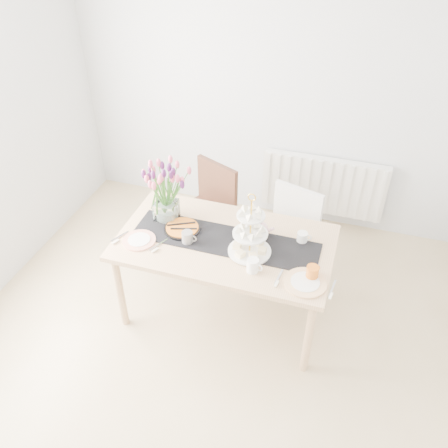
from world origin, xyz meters
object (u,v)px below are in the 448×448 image
(mug_white, at_px, (253,265))
(mug_orange, at_px, (312,273))
(tart_tin, at_px, (182,229))
(plate_left, at_px, (139,240))
(chair_white, at_px, (290,231))
(tulip_vase, at_px, (164,184))
(mug_grey, at_px, (187,237))
(teapot, at_px, (259,229))
(cream_jug, at_px, (302,237))
(radiator, at_px, (323,185))
(cake_stand, at_px, (250,238))
(plate_right, at_px, (305,283))
(dining_table, at_px, (225,248))
(chair_brown, at_px, (209,205))

(mug_white, relative_size, mug_orange, 1.00)
(tart_tin, bearing_deg, plate_left, -140.43)
(chair_white, xyz_separation_m, tulip_vase, (-0.91, -0.45, 0.57))
(mug_grey, bearing_deg, teapot, 24.72)
(cream_jug, distance_m, mug_grey, 0.85)
(radiator, relative_size, tart_tin, 4.32)
(tulip_vase, distance_m, mug_white, 0.92)
(tulip_vase, bearing_deg, mug_white, -25.01)
(cake_stand, height_order, mug_white, cake_stand)
(cake_stand, bearing_deg, mug_grey, -176.30)
(cream_jug, xyz_separation_m, plate_right, (0.10, -0.43, -0.03))
(cake_stand, bearing_deg, mug_orange, -14.95)
(cream_jug, bearing_deg, tart_tin, -177.64)
(cake_stand, bearing_deg, teapot, 85.34)
(chair_white, relative_size, tulip_vase, 1.47)
(radiator, bearing_deg, mug_orange, -85.84)
(mug_orange, distance_m, plate_right, 0.08)
(cake_stand, relative_size, tart_tin, 1.65)
(dining_table, bearing_deg, mug_grey, -157.75)
(tulip_vase, relative_size, mug_orange, 5.92)
(chair_brown, bearing_deg, radiator, 63.44)
(tulip_vase, distance_m, plate_left, 0.46)
(dining_table, relative_size, mug_orange, 15.91)
(radiator, relative_size, dining_table, 0.75)
(tart_tin, bearing_deg, mug_orange, -12.00)
(chair_brown, height_order, chair_white, chair_brown)
(plate_left, relative_size, plate_right, 0.85)
(tulip_vase, bearing_deg, cake_stand, -14.94)
(dining_table, bearing_deg, mug_orange, -16.51)
(dining_table, height_order, mug_grey, mug_grey)
(radiator, distance_m, cream_jug, 1.33)
(mug_white, bearing_deg, cream_jug, 70.23)
(chair_brown, distance_m, cream_jug, 1.09)
(tulip_vase, bearing_deg, teapot, 0.07)
(mug_grey, distance_m, plate_left, 0.36)
(tart_tin, distance_m, plate_left, 0.34)
(radiator, bearing_deg, chair_brown, -141.06)
(mug_white, bearing_deg, mug_grey, 177.68)
(mug_grey, height_order, plate_left, mug_grey)
(chair_brown, relative_size, tulip_vase, 1.52)
(cream_jug, bearing_deg, chair_white, 103.62)
(radiator, relative_size, plate_left, 4.85)
(tulip_vase, distance_m, mug_grey, 0.44)
(cake_stand, bearing_deg, chair_white, 73.89)
(chair_white, relative_size, cream_jug, 10.99)
(chair_brown, relative_size, mug_grey, 9.31)
(cream_jug, bearing_deg, teapot, -179.03)
(chair_white, relative_size, mug_orange, 8.71)
(chair_white, bearing_deg, mug_white, -81.32)
(tulip_vase, distance_m, mug_orange, 1.26)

